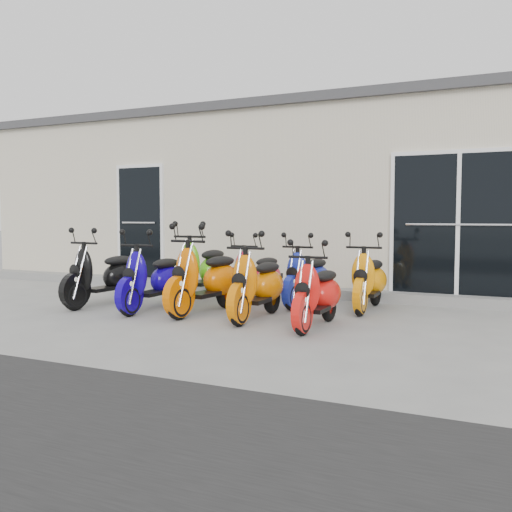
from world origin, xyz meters
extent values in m
plane|color=gray|center=(0.00, 0.00, 0.00)|extent=(80.00, 80.00, 0.00)
cube|color=beige|center=(0.00, 5.20, 1.60)|extent=(14.00, 6.00, 3.20)
cube|color=#3F3F42|center=(0.00, 5.20, 3.28)|extent=(14.20, 6.20, 0.16)
cube|color=gray|center=(0.00, 2.02, 0.07)|extent=(14.00, 0.40, 0.15)
cube|color=black|center=(-3.20, 2.17, 1.26)|extent=(1.07, 0.08, 2.22)
cube|color=black|center=(2.60, 2.17, 1.26)|extent=(2.02, 0.08, 2.22)
camera|label=1|loc=(3.50, -6.81, 1.32)|focal=40.00mm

